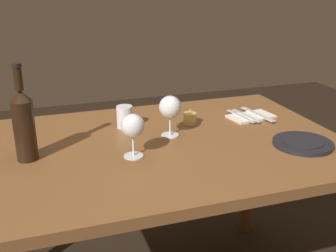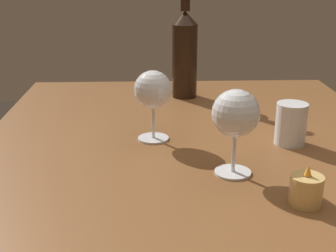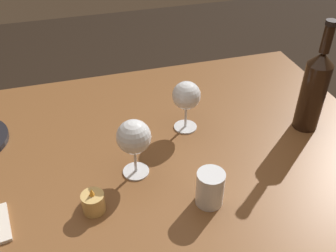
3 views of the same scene
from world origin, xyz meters
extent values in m
cube|color=brown|center=(0.00, 0.00, 0.72)|extent=(1.30, 0.90, 0.04)
cylinder|color=brown|center=(-0.58, -0.38, 0.35)|extent=(0.06, 0.06, 0.70)
cylinder|color=brown|center=(-0.58, 0.38, 0.35)|extent=(0.06, 0.06, 0.70)
cylinder|color=white|center=(-0.14, -0.08, 0.74)|extent=(0.07, 0.07, 0.00)
cylinder|color=white|center=(-0.14, -0.08, 0.78)|extent=(0.01, 0.01, 0.07)
sphere|color=white|center=(-0.14, -0.08, 0.85)|extent=(0.08, 0.08, 0.08)
cylinder|color=maroon|center=(-0.14, -0.08, 0.84)|extent=(0.06, 0.06, 0.02)
cylinder|color=white|center=(0.04, 0.06, 0.74)|extent=(0.07, 0.07, 0.00)
cylinder|color=white|center=(0.04, 0.06, 0.78)|extent=(0.01, 0.01, 0.07)
sphere|color=white|center=(0.04, 0.06, 0.85)|extent=(0.08, 0.08, 0.08)
cylinder|color=maroon|center=(0.04, 0.06, 0.85)|extent=(0.07, 0.07, 0.02)
cylinder|color=black|center=(-0.47, 0.01, 0.84)|extent=(0.07, 0.07, 0.20)
cone|color=black|center=(-0.47, 0.01, 0.96)|extent=(0.07, 0.07, 0.03)
cylinder|color=white|center=(-0.10, 0.20, 0.78)|extent=(0.06, 0.06, 0.09)
cylinder|color=silver|center=(-0.10, 0.20, 0.76)|extent=(0.06, 0.06, 0.04)
cylinder|color=#DBB266|center=(0.16, 0.15, 0.76)|extent=(0.05, 0.05, 0.05)
cylinder|color=white|center=(0.16, 0.15, 0.76)|extent=(0.04, 0.04, 0.03)
cone|color=#F99E2D|center=(0.16, 0.15, 0.80)|extent=(0.01, 0.01, 0.02)
camera|label=1|loc=(-0.43, -1.34, 1.32)|focal=44.88mm
camera|label=2|loc=(0.81, -0.09, 1.10)|focal=50.33mm
camera|label=3|loc=(0.16, 0.75, 1.42)|focal=41.14mm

